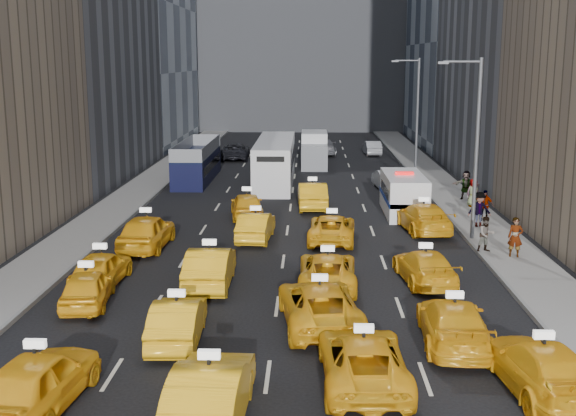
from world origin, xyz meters
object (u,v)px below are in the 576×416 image
object	(u,v)px
box_truck	(314,150)
taxi_1	(210,394)
city_bus	(275,162)
nypd_van	(404,195)
taxi_0	(38,381)
taxi_2	(363,359)
taxi_3	(541,367)
pedestrian_0	(515,237)
double_decker	(197,161)

from	to	relation	value
box_truck	taxi_1	bearing A→B (deg)	-91.32
city_bus	box_truck	distance (m)	9.07
nypd_van	taxi_0	bearing A→B (deg)	-121.82
taxi_2	box_truck	world-z (taller)	box_truck
taxi_3	taxi_1	bearing A→B (deg)	7.23
taxi_2	pedestrian_0	world-z (taller)	pedestrian_0
nypd_van	city_bus	bearing A→B (deg)	122.85
taxi_0	pedestrian_0	bearing A→B (deg)	-131.59
nypd_van	double_decker	size ratio (longest dim) A/B	0.60
taxi_3	nypd_van	xyz separation A→B (m)	(-0.83, 23.12, 0.41)
taxi_1	pedestrian_0	distance (m)	19.34
taxi_0	city_bus	xyz separation A→B (m)	(4.45, 34.91, 0.78)
box_truck	pedestrian_0	xyz separation A→B (m)	(8.92, -28.75, -0.34)
pedestrian_0	taxi_2	bearing A→B (deg)	-106.03
taxi_3	city_bus	distance (m)	34.68
city_bus	double_decker	bearing A→B (deg)	167.95
double_decker	box_truck	size ratio (longest dim) A/B	1.59
taxi_1	double_decker	world-z (taller)	double_decker
taxi_0	double_decker	size ratio (longest dim) A/B	0.47
nypd_van	double_decker	xyz separation A→B (m)	(-13.92, 11.48, 0.30)
taxi_3	double_decker	size ratio (longest dim) A/B	0.50
pedestrian_0	double_decker	bearing A→B (deg)	144.76
city_bus	box_truck	world-z (taller)	city_bus
double_decker	city_bus	xyz separation A→B (m)	(5.88, -1.08, 0.14)
taxi_1	box_truck	xyz separation A→B (m)	(2.80, 44.14, 0.58)
city_bus	pedestrian_0	bearing A→B (deg)	-61.30
taxi_3	box_truck	size ratio (longest dim) A/B	0.79
taxi_1	taxi_2	distance (m)	4.66
taxi_0	city_bus	world-z (taller)	city_bus
taxi_1	city_bus	xyz separation A→B (m)	(-0.10, 35.56, 0.76)
taxi_2	double_decker	distance (m)	35.59
taxi_2	nypd_van	bearing A→B (deg)	-101.89
taxi_3	double_decker	distance (m)	37.61
double_decker	pedestrian_0	size ratio (longest dim) A/B	5.53
taxi_0	nypd_van	world-z (taller)	nypd_van
double_decker	nypd_van	bearing A→B (deg)	-40.82
nypd_van	box_truck	bearing A→B (deg)	100.30
box_truck	pedestrian_0	world-z (taller)	box_truck
taxi_3	nypd_van	distance (m)	23.13
box_truck	pedestrian_0	size ratio (longest dim) A/B	3.48
city_bus	pedestrian_0	world-z (taller)	city_bus
taxi_0	city_bus	distance (m)	35.20
nypd_van	double_decker	world-z (taller)	double_decker
taxi_0	taxi_2	xyz separation A→B (m)	(8.51, 1.82, -0.09)
taxi_0	double_decker	xyz separation A→B (m)	(-1.43, 35.99, 0.64)
taxi_1	city_bus	world-z (taller)	city_bus
nypd_van	city_bus	size ratio (longest dim) A/B	0.48
double_decker	pedestrian_0	xyz separation A→B (m)	(17.70, -21.25, -0.38)
city_bus	box_truck	xyz separation A→B (m)	(2.90, 8.59, -0.18)
taxi_2	double_decker	world-z (taller)	double_decker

